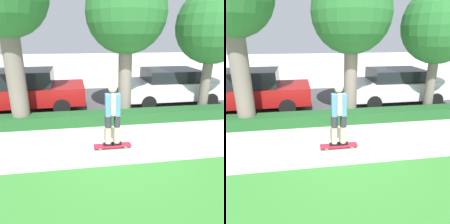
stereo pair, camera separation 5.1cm
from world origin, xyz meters
The scene contains 9 objects.
ground_plane centered at (0.00, 0.00, 0.00)m, with size 60.00×60.00×0.00m, color beige.
street_asphalt centered at (0.00, 4.20, 0.00)m, with size 14.37×5.00×0.01m.
hedge_row centered at (0.00, 1.60, 0.20)m, with size 14.37×0.60×0.39m.
skateboard centered at (-0.16, -0.17, 0.08)m, with size 0.99×0.24×0.10m.
skater_person centered at (-0.16, -0.17, 0.97)m, with size 0.49×0.42×1.65m.
tree_mid centered at (0.59, 2.05, 3.44)m, with size 2.57×2.57×4.80m.
tree_far centered at (3.68, 2.18, 3.10)m, with size 2.58×2.58×4.42m.
parked_car_front centered at (-3.07, 3.48, 0.81)m, with size 4.53×2.04×1.58m.
parked_car_middle centered at (2.96, 3.55, 0.77)m, with size 4.22×1.99×1.48m.
Camera 2 is at (-0.96, -5.25, 2.87)m, focal length 35.00 mm.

